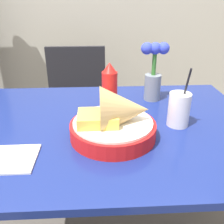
% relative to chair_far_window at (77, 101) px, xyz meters
% --- Properties ---
extents(dining_table, '(1.10, 0.81, 0.76)m').
position_rel_chair_far_window_xyz_m(dining_table, '(0.20, -0.79, 0.13)').
color(dining_table, navy).
rests_on(dining_table, ground_plane).
extents(chair_far_window, '(0.40, 0.40, 0.88)m').
position_rel_chair_far_window_xyz_m(chair_far_window, '(0.00, 0.00, 0.00)').
color(chair_far_window, black).
rests_on(chair_far_window, ground_plane).
extents(food_basket, '(0.28, 0.28, 0.18)m').
position_rel_chair_far_window_xyz_m(food_basket, '(0.21, -0.89, 0.30)').
color(food_basket, red).
rests_on(food_basket, dining_table).
extents(ketchup_bottle, '(0.06, 0.06, 0.19)m').
position_rel_chair_far_window_xyz_m(ketchup_bottle, '(0.20, -0.65, 0.33)').
color(ketchup_bottle, red).
rests_on(ketchup_bottle, dining_table).
extents(drink_cup, '(0.08, 0.08, 0.22)m').
position_rel_chair_far_window_xyz_m(drink_cup, '(0.44, -0.81, 0.29)').
color(drink_cup, silver).
rests_on(drink_cup, dining_table).
extents(flower_vase, '(0.12, 0.07, 0.26)m').
position_rel_chair_far_window_xyz_m(flower_vase, '(0.39, -0.56, 0.36)').
color(flower_vase, gray).
rests_on(flower_vase, dining_table).
extents(napkin, '(0.18, 0.14, 0.01)m').
position_rel_chair_far_window_xyz_m(napkin, '(-0.12, -1.00, 0.24)').
color(napkin, white).
rests_on(napkin, dining_table).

